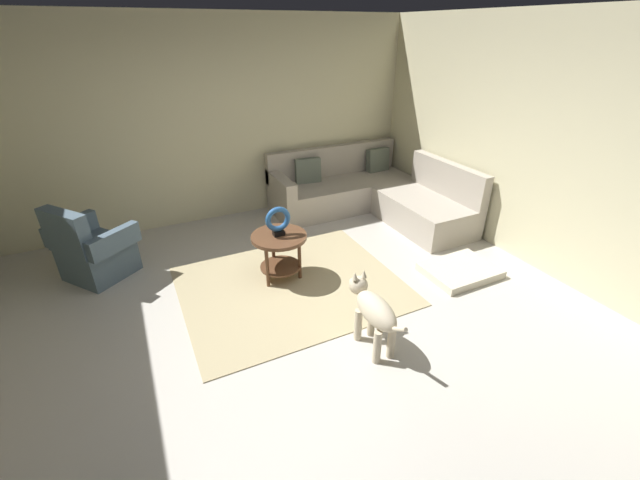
% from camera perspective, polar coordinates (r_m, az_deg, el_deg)
% --- Properties ---
extents(ground_plane, '(6.00, 6.00, 0.10)m').
position_cam_1_polar(ground_plane, '(3.89, -2.12, -13.00)').
color(ground_plane, beige).
extents(wall_back, '(6.00, 0.12, 2.70)m').
position_cam_1_polar(wall_back, '(5.87, -14.69, 15.80)').
color(wall_back, beige).
rests_on(wall_back, ground_plane).
extents(wall_right, '(0.12, 6.00, 2.70)m').
position_cam_1_polar(wall_right, '(5.05, 30.32, 11.05)').
color(wall_right, beige).
rests_on(wall_right, ground_plane).
extents(area_rug, '(2.30, 1.90, 0.01)m').
position_cam_1_polar(area_rug, '(4.42, -4.09, -6.51)').
color(area_rug, tan).
rests_on(area_rug, ground_plane).
extents(sectional_couch, '(2.20, 2.25, 0.88)m').
position_cam_1_polar(sectional_couch, '(6.09, 7.16, 6.45)').
color(sectional_couch, '#B2A899').
rests_on(sectional_couch, ground_plane).
extents(armchair, '(0.96, 1.00, 0.88)m').
position_cam_1_polar(armchair, '(5.07, -29.64, -1.40)').
color(armchair, '#4C6070').
rests_on(armchair, ground_plane).
extents(side_table, '(0.60, 0.60, 0.54)m').
position_cam_1_polar(side_table, '(4.36, -5.80, -0.74)').
color(side_table, brown).
rests_on(side_table, ground_plane).
extents(torus_sculpture, '(0.28, 0.08, 0.33)m').
position_cam_1_polar(torus_sculpture, '(4.23, -5.99, 2.76)').
color(torus_sculpture, black).
rests_on(torus_sculpture, side_table).
extents(dog_bed_mat, '(0.80, 0.60, 0.09)m').
position_cam_1_polar(dog_bed_mat, '(4.86, 19.30, -4.12)').
color(dog_bed_mat, beige).
rests_on(dog_bed_mat, ground_plane).
extents(dog, '(0.23, 0.85, 0.63)m').
position_cam_1_polar(dog, '(3.48, 7.56, -9.87)').
color(dog, beige).
rests_on(dog, ground_plane).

